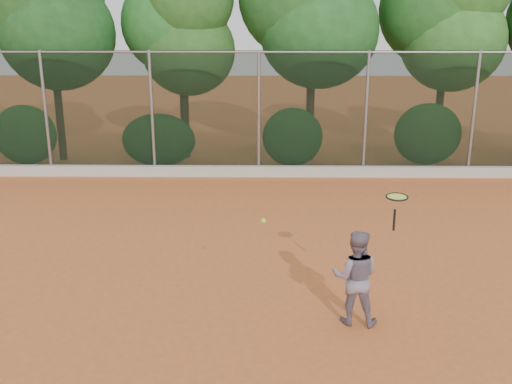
{
  "coord_description": "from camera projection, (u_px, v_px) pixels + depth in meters",
  "views": [
    {
      "loc": [
        0.13,
        -8.93,
        4.18
      ],
      "look_at": [
        0.0,
        1.0,
        1.25
      ],
      "focal_mm": 40.0,
      "sensor_mm": 36.0,
      "label": 1
    }
  ],
  "objects": [
    {
      "name": "tennis_ball_in_flight",
      "position": [
        263.0,
        221.0,
        7.57
      ],
      "size": [
        0.07,
        0.07,
        0.07
      ],
      "color": "#BEE233",
      "rests_on": "ground"
    },
    {
      "name": "chainlink_fence",
      "position": [
        259.0,
        110.0,
        15.93
      ],
      "size": [
        24.09,
        0.09,
        3.5
      ],
      "color": "black",
      "rests_on": "ground"
    },
    {
      "name": "tennis_racket",
      "position": [
        397.0,
        200.0,
        7.69
      ],
      "size": [
        0.38,
        0.38,
        0.53
      ],
      "color": "black",
      "rests_on": "ground"
    },
    {
      "name": "tennis_player",
      "position": [
        355.0,
        277.0,
        8.14
      ],
      "size": [
        0.77,
        0.65,
        1.42
      ],
      "primitive_type": "imported",
      "rotation": [
        0.0,
        0.0,
        2.96
      ],
      "color": "slate",
      "rests_on": "ground"
    },
    {
      "name": "concrete_curb",
      "position": [
        259.0,
        171.0,
        16.24
      ],
      "size": [
        24.0,
        0.2,
        0.3
      ],
      "primitive_type": "cube",
      "color": "#BCB8AE",
      "rests_on": "ground"
    },
    {
      "name": "ground",
      "position": [
        255.0,
        279.0,
        9.75
      ],
      "size": [
        80.0,
        80.0,
        0.0
      ],
      "primitive_type": "plane",
      "color": "#C9652F",
      "rests_on": "ground"
    },
    {
      "name": "foliage_backdrop",
      "position": [
        241.0,
        16.0,
        17.12
      ],
      "size": [
        23.7,
        3.63,
        7.55
      ],
      "color": "#3F2518",
      "rests_on": "ground"
    }
  ]
}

